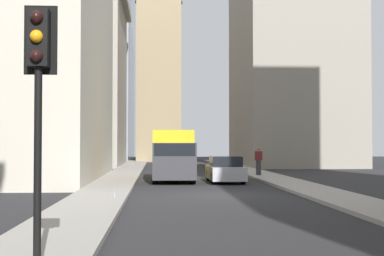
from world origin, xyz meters
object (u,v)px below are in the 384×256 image
traffic_light_foreground (38,73)px  discarded_bottle (114,195)px  pedestrian (259,160)px  delivery_truck (173,155)px  sedan_silver (225,170)px

traffic_light_foreground → discarded_bottle: 11.94m
pedestrian → discarded_bottle: bearing=150.9°
delivery_truck → sedan_silver: delivery_truck is taller
delivery_truck → pedestrian: 6.39m
pedestrian → traffic_light_foreground: bearing=162.3°
delivery_truck → sedan_silver: 3.18m
delivery_truck → sedan_silver: (-1.28, -2.80, -0.80)m
sedan_silver → pedestrian: (4.57, -2.67, 0.43)m
sedan_silver → pedestrian: size_ratio=2.46×
sedan_silver → pedestrian: bearing=-30.3°
pedestrian → discarded_bottle: pedestrian is taller
pedestrian → discarded_bottle: (-14.18, 7.89, -0.85)m
delivery_truck → sedan_silver: bearing=-114.5°
sedan_silver → traffic_light_foreground: bearing=165.4°
traffic_light_foreground → discarded_bottle: bearing=-1.5°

